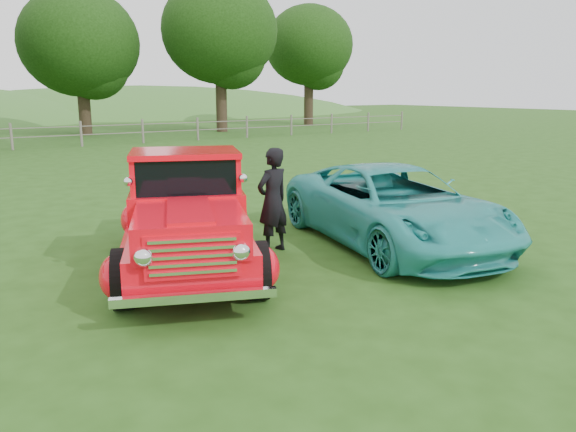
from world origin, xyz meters
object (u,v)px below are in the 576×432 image
tree_far_east (309,46)px  red_pickup (187,216)px  tree_near_east (79,43)px  tree_mid_east (220,31)px  man (273,200)px  teal_sedan (394,206)px

tree_far_east → red_pickup: tree_far_east is taller
tree_near_east → tree_mid_east: bearing=-14.0°
tree_far_east → man: tree_far_east is taller
tree_near_east → red_pickup: size_ratio=1.58×
man → tree_mid_east: bearing=-127.5°
tree_far_east → tree_near_east: bearing=-176.6°
tree_mid_east → red_pickup: tree_mid_east is taller
tree_mid_east → tree_far_east: 9.49m
tree_near_east → man: bearing=-98.2°
tree_mid_east → tree_far_east: tree_mid_east is taller
tree_mid_east → red_pickup: 28.90m
tree_near_east → man: 27.65m
tree_far_east → teal_sedan: tree_far_east is taller
tree_far_east → tree_mid_east: bearing=-161.6°
man → tree_far_east: bearing=-138.8°
tree_far_east → red_pickup: 36.24m
tree_near_east → tree_mid_east: 8.30m
tree_mid_east → tree_near_east: bearing=166.0°
tree_near_east → tree_far_east: (17.00, 1.00, 0.61)m
tree_near_east → man: size_ratio=4.82×
tree_near_east → red_pickup: tree_near_east is taller
tree_mid_east → tree_far_east: (9.00, 3.00, -0.31)m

